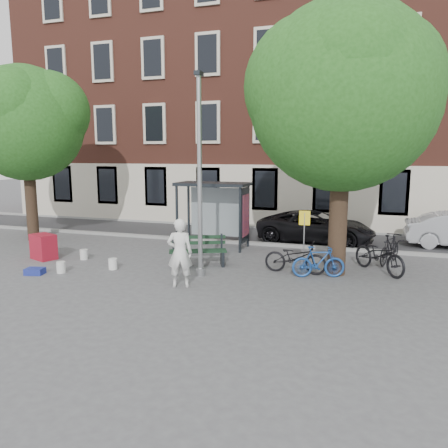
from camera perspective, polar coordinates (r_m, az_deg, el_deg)
ground at (r=13.71m, az=-3.08°, el=-6.72°), size 90.00×90.00×0.00m
road at (r=20.22m, az=4.07°, el=-1.51°), size 40.00×4.00×0.01m
curb_near at (r=18.31m, az=2.56°, el=-2.45°), size 40.00×0.25×0.12m
curb_far at (r=22.13m, az=5.33°, el=-0.45°), size 40.00×0.25×0.12m
building_row at (r=25.94m, az=7.61°, el=16.32°), size 30.00×8.00×14.00m
lamppost at (r=13.22m, az=-3.18°, el=4.96°), size 0.28×0.35×6.11m
tree_right at (r=13.82m, az=15.38°, el=16.61°), size 5.76×5.60×8.20m
tree_left at (r=20.53m, az=-24.71°, el=12.46°), size 5.18×4.86×7.40m
bus_shelter at (r=17.35m, az=-0.13°, el=3.12°), size 2.85×1.45×2.62m
painter at (r=12.40m, az=-5.79°, el=-3.78°), size 0.83×0.69×1.97m
bench at (r=14.80m, az=-3.43°, el=-3.71°), size 2.00×1.32×0.99m
bike_a at (r=14.01m, az=9.30°, el=-4.32°), size 1.97×0.73×1.02m
bike_b at (r=13.67m, az=12.23°, el=-4.86°), size 1.68×0.93×0.97m
bike_c at (r=14.73m, az=19.65°, el=-3.81°), size 2.01×2.17×1.16m
bike_d at (r=16.03m, az=20.83°, el=-3.02°), size 1.11×1.82×1.06m
car_dark at (r=18.90m, az=11.90°, el=-0.37°), size 4.98×2.51×1.35m
red_stand at (r=16.95m, az=-22.51°, el=-2.76°), size 1.06×0.89×0.90m
blue_crate at (r=15.01m, az=-23.47°, el=-5.68°), size 0.63×0.52×0.20m
bucket_a at (r=16.46m, az=-17.83°, el=-3.80°), size 0.30×0.30×0.36m
bucket_b at (r=14.88m, az=-20.51°, el=-5.31°), size 0.35×0.35×0.36m
bucket_c at (r=14.81m, az=-14.31°, el=-5.07°), size 0.37×0.37×0.36m
notice_sign at (r=13.87m, az=10.45°, el=-0.47°), size 0.34×0.09×2.00m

